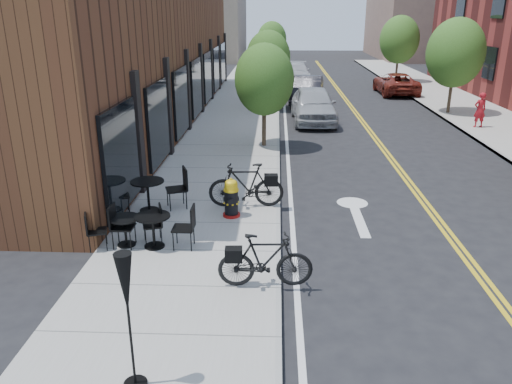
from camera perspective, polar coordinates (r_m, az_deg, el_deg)
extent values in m
plane|color=black|center=(10.88, 2.83, -7.36)|extent=(120.00, 120.00, 0.00)
cube|color=#9E9B93|center=(20.36, -2.98, 5.94)|extent=(4.00, 70.00, 0.12)
cube|color=#4E2B19|center=(24.55, -13.19, 16.01)|extent=(5.00, 28.00, 7.00)
cube|color=#726656|center=(58.20, -5.75, 19.91)|extent=(8.00, 14.00, 10.00)
cube|color=brown|center=(61.81, 18.65, 19.96)|extent=(10.00, 16.00, 12.00)
cylinder|color=#382B1E|center=(19.11, 0.92, 7.70)|extent=(0.16, 0.16, 1.61)
ellipsoid|color=#2F551B|center=(18.82, 0.95, 12.71)|extent=(2.20, 2.20, 2.64)
cylinder|color=#382B1E|center=(26.97, 1.38, 11.39)|extent=(0.16, 0.16, 1.68)
ellipsoid|color=#2F551B|center=(26.76, 1.41, 15.12)|extent=(2.30, 2.30, 2.76)
cylinder|color=#382B1E|center=(34.91, 1.63, 13.26)|extent=(0.16, 0.16, 1.57)
ellipsoid|color=#2F551B|center=(34.75, 1.66, 15.93)|extent=(2.10, 2.10, 2.52)
cylinder|color=#382B1E|center=(42.85, 1.79, 14.61)|extent=(0.16, 0.16, 1.71)
ellipsoid|color=#2F551B|center=(42.72, 1.82, 17.04)|extent=(2.40, 2.40, 2.88)
cylinder|color=#382B1E|center=(27.40, 21.29, 10.34)|extent=(0.16, 0.16, 1.82)
ellipsoid|color=#2F551B|center=(27.18, 21.84, 14.55)|extent=(2.80, 2.80, 3.36)
cylinder|color=#382B1E|center=(38.87, 15.78, 13.42)|extent=(0.16, 0.16, 1.82)
ellipsoid|color=#2F551B|center=(38.71, 16.07, 16.40)|extent=(2.80, 2.80, 3.36)
cylinder|color=maroon|center=(12.61, -2.81, -2.60)|extent=(0.54, 0.54, 0.07)
cylinder|color=black|center=(12.49, -2.83, -1.22)|extent=(0.42, 0.42, 0.65)
cylinder|color=gold|center=(12.37, -2.86, 0.24)|extent=(0.47, 0.47, 0.04)
cylinder|color=gold|center=(12.34, -2.87, 0.63)|extent=(0.40, 0.40, 0.15)
ellipsoid|color=gold|center=(12.32, -2.87, 1.01)|extent=(0.39, 0.39, 0.19)
cylinder|color=gold|center=(12.28, -2.88, 1.44)|extent=(0.07, 0.07, 0.07)
imported|color=black|center=(13.02, -1.14, 0.79)|extent=(1.99, 0.66, 1.18)
imported|color=black|center=(9.30, 1.08, -7.83)|extent=(1.80, 0.59, 1.06)
cylinder|color=black|center=(11.24, -11.52, -6.06)|extent=(0.45, 0.45, 0.03)
cylinder|color=black|center=(11.09, -11.64, -4.45)|extent=(0.06, 0.06, 0.71)
cylinder|color=black|center=(10.95, -11.77, -2.74)|extent=(0.77, 0.77, 0.03)
cylinder|color=black|center=(11.45, -14.56, -5.82)|extent=(0.50, 0.50, 0.03)
cylinder|color=black|center=(11.32, -14.70, -4.40)|extent=(0.07, 0.07, 0.63)
cylinder|color=black|center=(11.20, -14.84, -2.91)|extent=(0.87, 0.87, 0.03)
cylinder|color=black|center=(13.22, -12.09, -2.03)|extent=(0.64, 0.64, 0.03)
cylinder|color=black|center=(13.08, -12.21, -0.46)|extent=(0.09, 0.09, 0.78)
cylinder|color=black|center=(12.95, -12.34, 1.19)|extent=(1.10, 1.10, 0.03)
cylinder|color=black|center=(7.58, -13.61, -20.50)|extent=(0.33, 0.33, 0.04)
cylinder|color=black|center=(6.99, -14.28, -14.34)|extent=(0.04, 0.04, 1.96)
cone|color=black|center=(6.68, -14.71, -10.13)|extent=(0.24, 0.24, 0.87)
imported|color=#A4A7AC|center=(24.04, 6.56, 9.88)|extent=(2.07, 4.89, 1.65)
imported|color=black|center=(29.13, 5.87, 11.52)|extent=(2.21, 4.74, 1.51)
imported|color=#B4B4B9|center=(38.93, 4.71, 13.53)|extent=(1.84, 4.51, 1.31)
imported|color=maroon|center=(33.52, 15.68, 11.86)|extent=(2.25, 4.82, 1.34)
imported|color=#A4151E|center=(24.36, 24.22, 8.55)|extent=(0.62, 0.47, 1.53)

